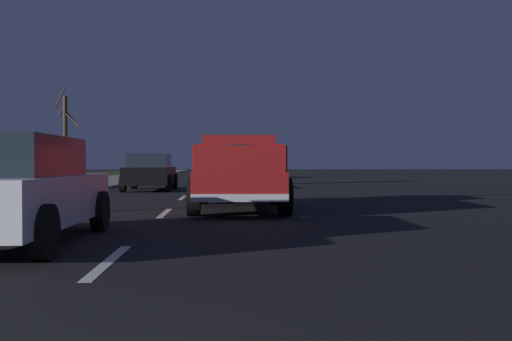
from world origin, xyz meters
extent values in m
plane|color=black|center=(27.00, 0.00, 0.00)|extent=(144.00, 144.00, 0.00)
cube|color=gray|center=(27.00, 5.70, 0.06)|extent=(108.00, 4.00, 0.12)
cube|color=silver|center=(5.19, 0.00, 0.00)|extent=(2.40, 0.14, 0.01)
cube|color=silver|center=(11.67, 0.00, 0.00)|extent=(2.40, 0.14, 0.01)
cube|color=silver|center=(17.52, 0.00, 0.00)|extent=(2.40, 0.14, 0.01)
cube|color=silver|center=(23.83, 0.00, 0.00)|extent=(2.40, 0.14, 0.01)
cube|color=silver|center=(29.85, 0.00, 0.00)|extent=(2.40, 0.14, 0.01)
cube|color=silver|center=(36.51, 0.00, 0.00)|extent=(2.40, 0.14, 0.01)
cube|color=silver|center=(41.75, 0.00, 0.00)|extent=(2.40, 0.14, 0.01)
cube|color=silver|center=(47.60, 0.00, 0.00)|extent=(2.40, 0.14, 0.01)
cube|color=silver|center=(52.82, 0.00, 0.00)|extent=(2.40, 0.14, 0.01)
cube|color=silver|center=(59.20, 0.00, 0.00)|extent=(2.40, 0.14, 0.01)
cube|color=silver|center=(65.53, 0.00, 0.00)|extent=(2.40, 0.14, 0.01)
cube|color=silver|center=(72.00, 0.00, 0.00)|extent=(2.40, 0.14, 0.01)
cube|color=silver|center=(78.30, 0.00, 0.00)|extent=(2.40, 0.14, 0.01)
cube|color=silver|center=(27.00, 3.40, 0.00)|extent=(108.00, 0.14, 0.01)
cube|color=maroon|center=(12.66, -1.75, 0.67)|extent=(5.44, 2.12, 0.60)
cube|color=maroon|center=(13.85, -1.78, 1.42)|extent=(2.20, 1.89, 0.90)
cube|color=#1E2833|center=(12.80, -1.75, 1.47)|extent=(0.07, 1.44, 0.50)
cube|color=maroon|center=(11.61, -0.79, 1.25)|extent=(3.03, 0.15, 0.56)
cube|color=maroon|center=(11.56, -2.67, 1.25)|extent=(3.03, 0.15, 0.56)
cube|color=maroon|center=(10.00, -1.69, 1.25)|extent=(0.12, 1.88, 0.56)
cube|color=silver|center=(10.00, -1.69, 0.45)|extent=(0.16, 2.00, 0.16)
cube|color=red|center=(10.03, -0.89, 1.45)|extent=(0.06, 0.14, 0.20)
cube|color=red|center=(10.00, -2.49, 1.45)|extent=(0.06, 0.14, 0.20)
ellipsoid|color=#232833|center=(11.58, -1.73, 1.29)|extent=(2.63, 1.58, 0.64)
sphere|color=silver|center=(12.09, -1.38, 1.15)|extent=(0.40, 0.40, 0.40)
sphere|color=beige|center=(10.98, -2.01, 1.13)|extent=(0.34, 0.34, 0.34)
cylinder|color=black|center=(14.47, -0.79, 0.42)|extent=(0.84, 0.28, 0.84)
cylinder|color=black|center=(14.42, -2.79, 0.42)|extent=(0.84, 0.28, 0.84)
cylinder|color=black|center=(10.90, -0.71, 0.42)|extent=(0.84, 0.28, 0.84)
cylinder|color=black|center=(10.86, -2.71, 0.42)|extent=(0.84, 0.28, 0.84)
cube|color=silver|center=(6.80, 1.68, 0.63)|extent=(4.42, 1.84, 0.70)
cube|color=#1E2833|center=(6.55, 1.68, 1.26)|extent=(2.48, 1.61, 0.56)
cylinder|color=black|center=(8.29, 0.76, 0.34)|extent=(0.68, 0.22, 0.68)
cylinder|color=black|center=(5.29, 0.79, 0.34)|extent=(0.68, 0.22, 0.68)
cube|color=black|center=(22.63, 1.71, 0.63)|extent=(4.41, 1.83, 0.70)
cube|color=#1E2833|center=(22.38, 1.71, 1.26)|extent=(2.48, 1.60, 0.56)
cylinder|color=black|center=(24.12, 2.62, 0.34)|extent=(0.68, 0.22, 0.68)
cylinder|color=black|center=(24.13, 0.82, 0.34)|extent=(0.68, 0.22, 0.68)
cylinder|color=black|center=(21.12, 2.60, 0.34)|extent=(0.68, 0.22, 0.68)
cylinder|color=black|center=(21.14, 0.80, 0.34)|extent=(0.68, 0.22, 0.68)
cube|color=red|center=(20.48, 1.69, 0.68)|extent=(0.09, 1.51, 0.10)
cube|color=maroon|center=(41.42, -1.78, 0.63)|extent=(4.41, 1.81, 0.70)
cube|color=#1E2833|center=(41.17, -1.78, 1.26)|extent=(2.47, 1.59, 0.56)
cylinder|color=black|center=(42.92, -0.87, 0.34)|extent=(0.68, 0.22, 0.68)
cylinder|color=black|center=(42.92, -2.67, 0.34)|extent=(0.68, 0.22, 0.68)
cylinder|color=black|center=(39.93, -0.88, 0.34)|extent=(0.68, 0.22, 0.68)
cylinder|color=black|center=(39.93, -2.68, 0.34)|extent=(0.68, 0.22, 0.68)
cube|color=red|center=(39.27, -1.78, 0.68)|extent=(0.09, 1.51, 0.10)
cylinder|color=#423323|center=(38.06, 9.42, 2.86)|extent=(0.28, 0.28, 5.73)
cylinder|color=#423323|center=(38.02, 8.98, 4.21)|extent=(0.17, 0.95, 1.14)
cylinder|color=#423323|center=(38.19, 9.79, 5.58)|extent=(0.34, 0.84, 1.45)
cylinder|color=#423323|center=(38.27, 9.68, 4.76)|extent=(0.50, 0.63, 0.93)
cylinder|color=#423323|center=(37.82, 8.88, 4.09)|extent=(0.49, 1.18, 1.11)
camera|label=1|loc=(-1.64, -1.35, 1.17)|focal=40.12mm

